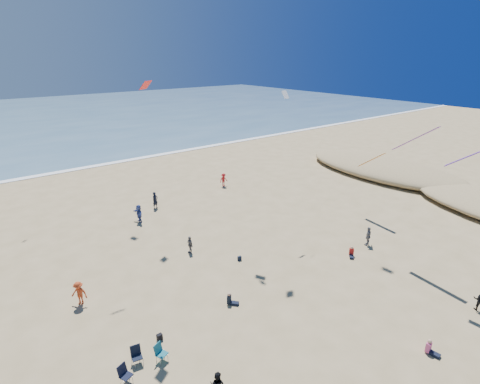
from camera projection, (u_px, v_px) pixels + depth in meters
ocean at (3, 121)px, 86.95m from camera, size 220.00×100.00×0.06m
surf_line at (58, 172)px, 50.03m from camera, size 220.00×1.20×0.08m
standing_flyers at (234, 256)px, 27.91m from camera, size 33.75×35.05×1.93m
seated_group at (268, 299)px, 23.72m from camera, size 26.30×32.43×0.84m
chair_cluster at (142, 361)px, 18.84m from camera, size 2.78×1.54×1.00m
black_backpack at (160, 337)px, 20.87m from camera, size 0.30×0.22×0.38m
navy_bag at (239, 258)px, 28.90m from camera, size 0.28×0.18×0.34m
kites_aloft at (290, 58)px, 26.56m from camera, size 36.80×39.32×27.12m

